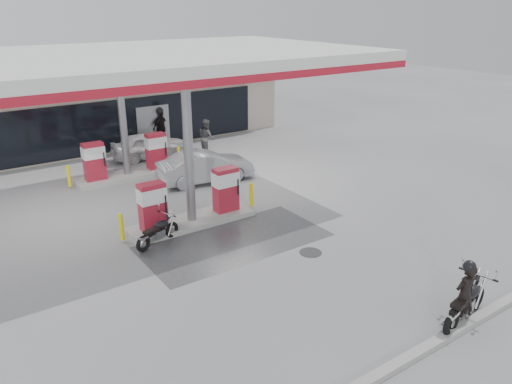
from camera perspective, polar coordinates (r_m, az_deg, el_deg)
ground at (r=15.98m, az=-3.96°, el=-6.08°), size 90.00×90.00×0.00m
wet_patch at (r=16.21m, az=-2.43°, el=-5.62°), size 6.00×3.00×0.00m
drain_cover at (r=15.58m, az=6.26°, el=-6.89°), size 0.70×0.70×0.01m
kerb at (r=11.44m, az=15.44°, el=-18.73°), size 28.00×0.25×0.15m
store_building at (r=29.61m, az=-20.35°, el=9.44°), size 22.00×8.22×4.00m
canopy at (r=18.84m, az=-12.47°, el=14.44°), size 16.00×10.02×5.51m
pump_island_near at (r=17.28m, az=-7.43°, el=-1.46°), size 5.14×1.30×1.78m
pump_island_far at (r=22.50m, az=-14.56°, el=3.36°), size 5.14×1.30×1.78m
main_motorcycle at (r=13.21m, az=22.86°, el=-11.66°), size 2.11×0.81×1.09m
biker_main at (r=12.89m, az=22.74°, el=-10.82°), size 0.64×0.47×1.62m
parked_motorcycle at (r=16.15m, az=-11.10°, el=-4.54°), size 1.72×0.83×0.92m
sedan_white at (r=25.20m, az=-12.02°, el=5.26°), size 3.88×1.85×1.28m
attendant at (r=25.13m, az=-5.69°, el=6.24°), size 0.78×0.96×1.84m
hatchback_silver at (r=21.39m, az=-5.78°, el=2.91°), size 4.21×1.96×1.33m
parked_car_right at (r=32.12m, az=-1.51°, el=8.85°), size 4.07×2.26×1.08m
biker_walking at (r=27.05m, az=-10.79°, el=7.17°), size 1.25×0.89×1.97m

